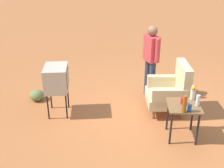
# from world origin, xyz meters

# --- Properties ---
(ground_plane) EXTENTS (60.00, 60.00, 0.00)m
(ground_plane) POSITION_xyz_m (0.00, 0.00, 0.00)
(ground_plane) COLOR #AD6033
(armchair) EXTENTS (0.82, 0.83, 1.06)m
(armchair) POSITION_xyz_m (-0.04, 0.22, 0.50)
(armchair) COLOR brown
(armchair) RESTS_ON ground
(side_table) EXTENTS (0.56, 0.56, 0.65)m
(side_table) POSITION_xyz_m (0.85, 0.31, 0.55)
(side_table) COLOR black
(side_table) RESTS_ON ground
(tv_on_stand) EXTENTS (0.65, 0.51, 1.03)m
(tv_on_stand) POSITION_xyz_m (0.16, -2.06, 0.78)
(tv_on_stand) COLOR black
(tv_on_stand) RESTS_ON ground
(person_standing) EXTENTS (0.52, 0.35, 1.64)m
(person_standing) POSITION_xyz_m (-0.75, -0.17, 0.94)
(person_standing) COLOR #2D3347
(person_standing) RESTS_ON ground
(soda_can_blue) EXTENTS (0.07, 0.07, 0.12)m
(soda_can_blue) POSITION_xyz_m (1.05, 0.36, 0.71)
(soda_can_blue) COLOR blue
(soda_can_blue) RESTS_ON side_table
(bottle_tall_amber) EXTENTS (0.07, 0.07, 0.30)m
(bottle_tall_amber) POSITION_xyz_m (1.09, 0.26, 0.80)
(bottle_tall_amber) COLOR brown
(bottle_tall_amber) RESTS_ON side_table
(soda_can_red) EXTENTS (0.07, 0.07, 0.12)m
(soda_can_red) POSITION_xyz_m (0.81, 0.28, 0.71)
(soda_can_red) COLOR red
(soda_can_red) RESTS_ON side_table
(bottle_short_clear) EXTENTS (0.06, 0.06, 0.20)m
(bottle_short_clear) POSITION_xyz_m (0.86, 0.53, 0.75)
(bottle_short_clear) COLOR silver
(bottle_short_clear) RESTS_ON side_table
(flower_vase) EXTENTS (0.15, 0.09, 0.27)m
(flower_vase) POSITION_xyz_m (0.62, 0.49, 0.80)
(flower_vase) COLOR silver
(flower_vase) RESTS_ON side_table
(shrub_far) EXTENTS (0.32, 0.32, 0.25)m
(shrub_far) POSITION_xyz_m (-0.37, -2.69, 0.12)
(shrub_far) COLOR olive
(shrub_far) RESTS_ON ground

